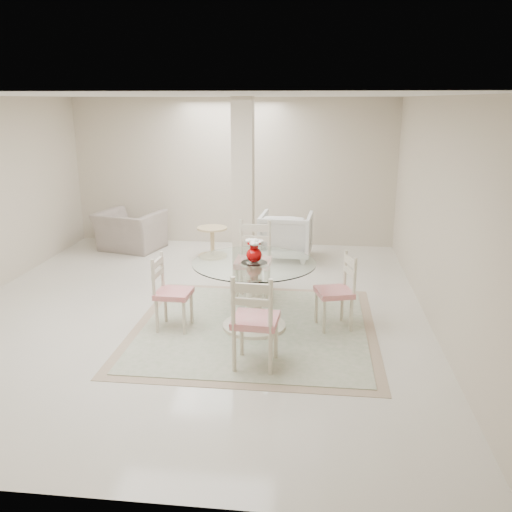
# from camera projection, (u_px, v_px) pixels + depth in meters

# --- Properties ---
(ground) EXTENTS (7.00, 7.00, 0.00)m
(ground) POSITION_uv_depth(u_px,v_px,m) (193.00, 310.00, 7.10)
(ground) COLOR silver
(ground) RESTS_ON ground
(room_shell) EXTENTS (6.02, 7.02, 2.71)m
(room_shell) POSITION_uv_depth(u_px,v_px,m) (188.00, 168.00, 6.58)
(room_shell) COLOR beige
(room_shell) RESTS_ON ground
(column) EXTENTS (0.30, 0.30, 2.70)m
(column) POSITION_uv_depth(u_px,v_px,m) (243.00, 192.00, 7.91)
(column) COLOR beige
(column) RESTS_ON ground
(area_rug) EXTENTS (2.90, 2.90, 0.02)m
(area_rug) POSITION_uv_depth(u_px,v_px,m) (254.00, 328.00, 6.53)
(area_rug) COLOR tan
(area_rug) RESTS_ON ground
(dining_table) EXTENTS (1.44, 1.44, 0.83)m
(dining_table) POSITION_uv_depth(u_px,v_px,m) (254.00, 295.00, 6.41)
(dining_table) COLOR #F7EDCB
(dining_table) RESTS_ON ground
(red_vase) EXTENTS (0.21, 0.20, 0.28)m
(red_vase) POSITION_uv_depth(u_px,v_px,m) (254.00, 251.00, 6.26)
(red_vase) COLOR #A30505
(red_vase) RESTS_ON dining_table
(dining_chair_east) EXTENTS (0.50, 0.50, 1.01)m
(dining_chair_east) POSITION_uv_depth(u_px,v_px,m) (340.00, 286.00, 6.41)
(dining_chair_east) COLOR beige
(dining_chair_east) RESTS_ON ground
(dining_chair_north) EXTENTS (0.48, 0.48, 1.19)m
(dining_chair_north) POSITION_uv_depth(u_px,v_px,m) (254.00, 255.00, 7.34)
(dining_chair_north) COLOR beige
(dining_chair_north) RESTS_ON ground
(dining_chair_west) EXTENTS (0.42, 0.42, 1.00)m
(dining_chair_west) POSITION_uv_depth(u_px,v_px,m) (168.00, 287.00, 6.38)
(dining_chair_west) COLOR beige
(dining_chair_west) RESTS_ON ground
(dining_chair_south) EXTENTS (0.48, 0.48, 1.13)m
(dining_chair_south) POSITION_uv_depth(u_px,v_px,m) (254.00, 315.00, 5.38)
(dining_chair_south) COLOR beige
(dining_chair_south) RESTS_ON ground
(recliner_taupe) EXTENTS (1.28, 1.18, 0.70)m
(recliner_taupe) POSITION_uv_depth(u_px,v_px,m) (130.00, 231.00, 9.87)
(recliner_taupe) COLOR #9F8F83
(recliner_taupe) RESTS_ON ground
(armchair_white) EXTENTS (0.91, 0.93, 0.80)m
(armchair_white) POSITION_uv_depth(u_px,v_px,m) (286.00, 236.00, 9.31)
(armchair_white) COLOR white
(armchair_white) RESTS_ON ground
(side_table) EXTENTS (0.52, 0.52, 0.54)m
(side_table) POSITION_uv_depth(u_px,v_px,m) (212.00, 244.00, 9.39)
(side_table) COLOR #D8B985
(side_table) RESTS_ON ground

